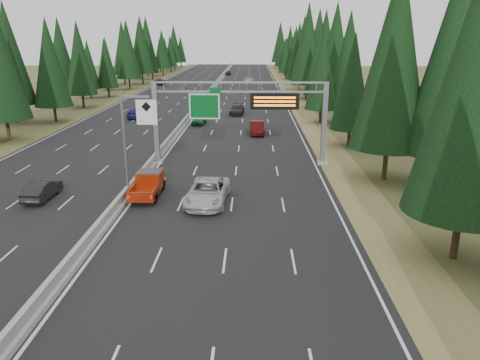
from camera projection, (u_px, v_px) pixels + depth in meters
name	position (u px, v px, depth m)	size (l,w,h in m)	color
road	(203.00, 102.00, 88.40)	(32.00, 260.00, 0.08)	black
shoulder_right	(297.00, 103.00, 87.95)	(3.60, 260.00, 0.06)	olive
shoulder_left	(109.00, 102.00, 88.86)	(3.60, 260.00, 0.06)	#4B5025
median_barrier	(202.00, 100.00, 88.29)	(0.70, 260.00, 0.85)	gray
sign_gantry	(247.00, 110.00, 43.51)	(16.75, 0.98, 7.80)	slate
hov_sign_pole	(132.00, 137.00, 34.40)	(2.80, 0.50, 8.00)	slate
tree_row_right	(328.00, 53.00, 78.30)	(11.63, 240.76, 18.26)	black
tree_row_left	(56.00, 56.00, 74.22)	(11.54, 240.67, 18.83)	black
silver_minivan	(208.00, 192.00, 34.15)	(2.82, 6.12, 1.70)	#BABABF
red_pickup	(149.00, 182.00, 36.09)	(1.92, 5.38, 1.75)	black
car_ahead_green	(199.00, 119.00, 65.44)	(1.66, 4.12, 1.40)	#114E27
car_ahead_dkred	(257.00, 128.00, 58.68)	(1.70, 4.87, 1.61)	#4D0B0D
car_ahead_dkgrey	(237.00, 110.00, 73.86)	(2.08, 5.11, 1.48)	black
car_ahead_white	(249.00, 80.00, 126.36)	(2.47, 5.35, 1.49)	#B3B3B3
car_ahead_far	(228.00, 73.00, 152.17)	(1.62, 4.02, 1.37)	black
car_onc_near	(42.00, 190.00, 35.11)	(1.50, 4.29, 1.41)	black
car_onc_blue	(137.00, 113.00, 70.71)	(2.13, 5.25, 1.52)	navy
car_onc_white	(199.00, 94.00, 95.64)	(1.60, 3.97, 1.35)	silver
car_onc_far	(160.00, 81.00, 121.16)	(2.58, 5.59, 1.55)	black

